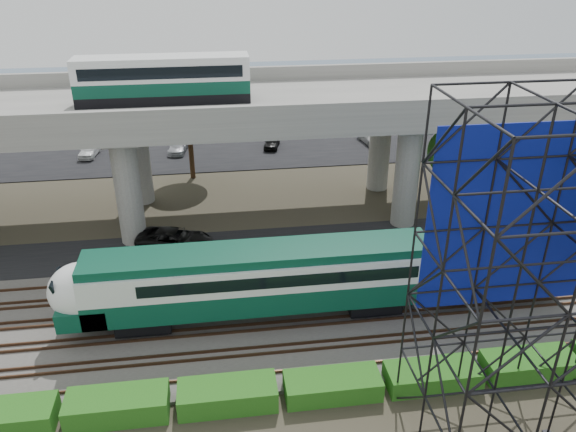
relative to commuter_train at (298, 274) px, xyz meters
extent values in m
plane|color=#474233|center=(-0.29, -2.00, -2.88)|extent=(140.00, 140.00, 0.00)
cube|color=slate|center=(-0.29, 0.00, -2.78)|extent=(90.00, 12.00, 0.20)
cube|color=black|center=(-0.29, 8.50, -2.84)|extent=(90.00, 5.00, 0.08)
cube|color=black|center=(-0.29, 32.00, -2.84)|extent=(90.00, 18.00, 0.08)
cube|color=#485F77|center=(-0.29, 54.00, -2.87)|extent=(140.00, 40.00, 0.03)
cube|color=#472D1E|center=(-0.29, -4.72, -2.60)|extent=(90.00, 0.08, 0.16)
cube|color=#472D1E|center=(-0.29, -3.28, -2.60)|extent=(90.00, 0.08, 0.16)
cube|color=#472D1E|center=(-0.29, -2.72, -2.60)|extent=(90.00, 0.08, 0.16)
cube|color=#472D1E|center=(-0.29, -1.28, -2.60)|extent=(90.00, 0.08, 0.16)
cube|color=#472D1E|center=(-0.29, -0.72, -2.60)|extent=(90.00, 0.08, 0.16)
cube|color=#472D1E|center=(-0.29, 0.72, -2.60)|extent=(90.00, 0.08, 0.16)
cube|color=#472D1E|center=(-0.29, 1.28, -2.60)|extent=(90.00, 0.08, 0.16)
cube|color=#472D1E|center=(-0.29, 2.72, -2.60)|extent=(90.00, 0.08, 0.16)
cube|color=#472D1E|center=(-0.29, 3.28, -2.60)|extent=(90.00, 0.08, 0.16)
cube|color=#472D1E|center=(-0.29, 4.72, -2.60)|extent=(90.00, 0.08, 0.16)
cube|color=black|center=(-8.62, 0.00, -2.07)|extent=(3.00, 2.20, 0.90)
cube|color=black|center=(4.38, 0.00, -2.07)|extent=(3.00, 2.20, 0.90)
cube|color=#09422E|center=(-2.12, 0.00, -0.92)|extent=(19.00, 3.00, 1.40)
cube|color=silver|center=(-2.12, 0.00, 0.53)|extent=(19.00, 3.00, 1.50)
cube|color=#09422E|center=(-2.12, 0.00, 1.53)|extent=(19.00, 2.60, 0.50)
cube|color=black|center=(-1.12, 0.00, 0.58)|extent=(15.00, 3.06, 0.70)
ellipsoid|color=silver|center=(-11.62, 0.00, -0.02)|extent=(3.60, 3.00, 3.20)
cube|color=#09422E|center=(-11.62, 0.00, -1.07)|extent=(2.60, 3.00, 1.10)
cube|color=black|center=(-12.72, 0.00, 0.48)|extent=(0.48, 2.00, 1.09)
cube|color=#09422E|center=(11.88, 0.00, 0.08)|extent=(8.00, 3.00, 3.40)
cube|color=#9E9B93|center=(-0.29, 14.00, 5.72)|extent=(80.00, 12.00, 1.20)
cube|color=#9E9B93|center=(-0.29, 8.25, 6.87)|extent=(80.00, 0.50, 1.10)
cube|color=#9E9B93|center=(-0.29, 19.75, 6.87)|extent=(80.00, 0.50, 1.10)
cylinder|color=#9E9B93|center=(-10.29, 10.50, 1.12)|extent=(1.80, 1.80, 8.00)
cylinder|color=#9E9B93|center=(-10.29, 17.50, 1.12)|extent=(1.80, 1.80, 8.00)
cube|color=#9E9B93|center=(-10.29, 14.00, 4.82)|extent=(2.40, 9.00, 0.60)
cylinder|color=#9E9B93|center=(9.71, 10.50, 1.12)|extent=(1.80, 1.80, 8.00)
cylinder|color=#9E9B93|center=(9.71, 17.50, 1.12)|extent=(1.80, 1.80, 8.00)
cube|color=#9E9B93|center=(9.71, 14.00, 4.82)|extent=(2.40, 9.00, 0.60)
cube|color=black|center=(-7.45, 14.00, 6.67)|extent=(12.00, 2.50, 0.70)
cube|color=#09422E|center=(-7.45, 14.00, 7.47)|extent=(12.00, 2.50, 0.90)
cube|color=silver|center=(-7.45, 14.00, 8.57)|extent=(12.00, 2.50, 1.30)
cube|color=black|center=(-7.45, 14.00, 8.62)|extent=(11.00, 2.56, 0.80)
cube|color=silver|center=(-7.45, 14.00, 9.37)|extent=(12.00, 2.40, 0.30)
cube|color=navy|center=(8.17, -6.95, 6.42)|extent=(8.10, 0.08, 8.25)
cube|color=#1C5D15|center=(-14.29, -6.30, -2.33)|extent=(4.60, 1.80, 1.10)
cube|color=#1C5D15|center=(-9.29, -6.30, -2.28)|extent=(4.60, 1.80, 1.20)
cube|color=#1C5D15|center=(-4.29, -6.30, -2.31)|extent=(4.60, 1.80, 1.15)
cube|color=#1C5D15|center=(0.71, -6.30, -2.37)|extent=(4.60, 1.80, 1.03)
cube|color=#1C5D15|center=(5.71, -6.30, -2.38)|extent=(4.60, 1.80, 1.01)
cube|color=#1C5D15|center=(10.71, -6.30, -2.32)|extent=(4.60, 1.80, 1.12)
cylinder|color=#382314|center=(13.71, 10.50, -0.48)|extent=(0.44, 0.44, 4.80)
ellipsoid|color=#1C5D15|center=(13.71, 10.50, 2.72)|extent=(4.94, 4.94, 4.18)
cylinder|color=#382314|center=(-6.29, 22.00, -0.48)|extent=(0.44, 0.44, 4.80)
ellipsoid|color=#1C5D15|center=(-6.29, 22.00, 2.72)|extent=(4.94, 4.94, 4.18)
imported|color=black|center=(-7.33, 8.85, -2.07)|extent=(5.75, 3.82, 1.47)
imported|color=white|center=(-16.58, 29.00, -2.16)|extent=(1.93, 3.89, 1.28)
imported|color=#A4A6AC|center=(-11.44, 34.00, -2.23)|extent=(1.63, 3.58, 1.14)
imported|color=#9D9EA4|center=(-7.83, 29.00, -2.22)|extent=(2.23, 4.19, 1.16)
imported|color=#BEBEBE|center=(-1.40, 34.00, -2.24)|extent=(2.53, 4.32, 1.13)
imported|color=black|center=(1.74, 29.00, -2.20)|extent=(2.20, 3.74, 1.19)
imported|color=#96979D|center=(6.67, 34.00, -2.20)|extent=(1.63, 3.76, 1.20)
imported|color=#BABABA|center=(12.33, 29.00, -2.17)|extent=(2.43, 4.56, 1.26)
imported|color=silver|center=(17.71, 34.00, -2.18)|extent=(2.89, 4.78, 1.24)
camera|label=1|loc=(-4.19, -26.18, 16.88)|focal=35.00mm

